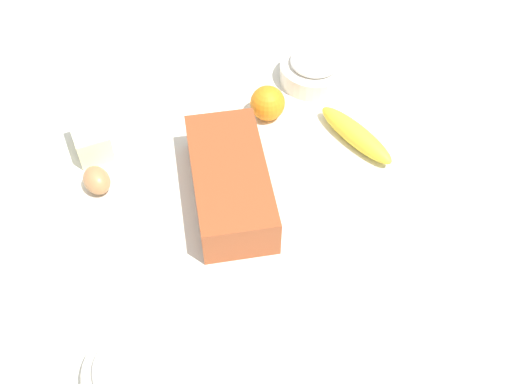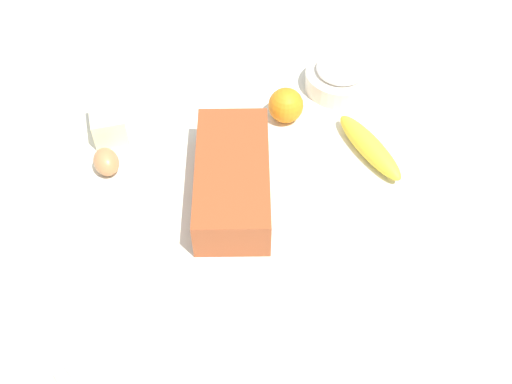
% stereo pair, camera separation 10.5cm
% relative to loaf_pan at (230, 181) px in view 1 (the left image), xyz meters
% --- Properties ---
extents(ground_plane, '(2.40, 2.40, 0.02)m').
position_rel_loaf_pan_xyz_m(ground_plane, '(-0.04, -0.04, -0.05)').
color(ground_plane, silver).
extents(loaf_pan, '(0.29, 0.16, 0.08)m').
position_rel_loaf_pan_xyz_m(loaf_pan, '(0.00, 0.00, 0.00)').
color(loaf_pan, '#9E4723').
rests_on(loaf_pan, ground_plane).
extents(flour_bowl, '(0.15, 0.15, 0.07)m').
position_rel_loaf_pan_xyz_m(flour_bowl, '(-0.30, 0.22, -0.01)').
color(flour_bowl, silver).
rests_on(flour_bowl, ground_plane).
extents(sugar_bowl, '(0.15, 0.15, 0.07)m').
position_rel_loaf_pan_xyz_m(sugar_bowl, '(0.26, -0.26, -0.01)').
color(sugar_bowl, silver).
rests_on(sugar_bowl, ground_plane).
extents(banana, '(0.19, 0.11, 0.04)m').
position_rel_loaf_pan_xyz_m(banana, '(0.06, -0.27, -0.02)').
color(banana, yellow).
rests_on(banana, ground_plane).
extents(orange_fruit, '(0.07, 0.07, 0.07)m').
position_rel_loaf_pan_xyz_m(orange_fruit, '(0.18, -0.13, -0.01)').
color(orange_fruit, orange).
rests_on(orange_fruit, ground_plane).
extents(butter_block, '(0.10, 0.07, 0.06)m').
position_rel_loaf_pan_xyz_m(butter_block, '(0.19, 0.22, -0.01)').
color(butter_block, '#F4EDB2').
rests_on(butter_block, ground_plane).
extents(egg_near_butter, '(0.07, 0.06, 0.05)m').
position_rel_loaf_pan_xyz_m(egg_near_butter, '(0.09, 0.23, -0.02)').
color(egg_near_butter, '#BA7E4C').
rests_on(egg_near_butter, ground_plane).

